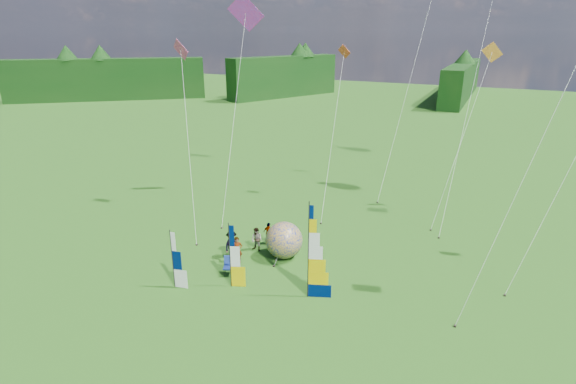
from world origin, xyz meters
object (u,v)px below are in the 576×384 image
at_px(spectator_c, 232,244).
at_px(feather_banner_main, 308,253).
at_px(side_banner_left, 230,256).
at_px(kite_whale, 472,85).
at_px(spectator_b, 257,239).
at_px(bol_inflatable, 284,240).
at_px(spectator_d, 269,233).
at_px(side_banner_far, 173,260).
at_px(camp_chair, 229,266).
at_px(spectator_a, 237,250).

bearing_deg(spectator_c, feather_banner_main, -102.78).
bearing_deg(side_banner_left, kite_whale, 39.26).
bearing_deg(side_banner_left, spectator_b, 79.83).
relative_size(bol_inflatable, spectator_d, 1.57).
bearing_deg(side_banner_far, side_banner_left, 15.98).
bearing_deg(spectator_b, kite_whale, 57.19).
bearing_deg(bol_inflatable, side_banner_left, -104.64).
height_order(feather_banner_main, camp_chair, feather_banner_main).
bearing_deg(spectator_c, spectator_b, -27.14).
height_order(spectator_c, camp_chair, spectator_c).
height_order(spectator_a, spectator_b, spectator_a).
relative_size(side_banner_far, spectator_c, 1.87).
xyz_separation_m(side_banner_left, side_banner_far, (-2.89, -1.46, -0.19)).
height_order(side_banner_left, camp_chair, side_banner_left).
relative_size(side_banner_far, spectator_a, 1.97).
distance_m(spectator_d, camp_chair, 4.81).
height_order(side_banner_left, bol_inflatable, side_banner_left).
xyz_separation_m(spectator_c, camp_chair, (1.02, -1.97, -0.35)).
bearing_deg(spectator_d, spectator_c, 80.50).
bearing_deg(spectator_c, kite_whale, -33.57).
bearing_deg(bol_inflatable, kite_whale, 55.83).
height_order(feather_banner_main, kite_whale, kite_whale).
relative_size(bol_inflatable, camp_chair, 2.08).
height_order(spectator_b, kite_whale, kite_whale).
bearing_deg(side_banner_far, spectator_a, 55.67).
relative_size(side_banner_left, side_banner_far, 1.11).
distance_m(spectator_a, spectator_c, 0.82).
relative_size(bol_inflatable, spectator_b, 1.47).
bearing_deg(feather_banner_main, spectator_b, 125.75).
xyz_separation_m(spectator_b, spectator_c, (-0.98, -1.53, 0.12)).
height_order(feather_banner_main, spectator_b, feather_banner_main).
xyz_separation_m(spectator_d, camp_chair, (-0.18, -4.80, -0.19)).
bearing_deg(spectator_a, side_banner_far, -145.06).
bearing_deg(side_banner_far, camp_chair, 39.24).
bearing_deg(spectator_a, camp_chair, -109.51).
relative_size(feather_banner_main, bol_inflatable, 2.27).
bearing_deg(spectator_a, feather_banner_main, -47.90).
bearing_deg(side_banner_left, feather_banner_main, -8.90).
distance_m(side_banner_left, spectator_b, 4.74).
height_order(side_banner_left, spectator_d, side_banner_left).
relative_size(spectator_a, spectator_d, 1.15).
relative_size(bol_inflatable, spectator_c, 1.29).
xyz_separation_m(side_banner_left, camp_chair, (-0.82, 1.02, -1.34)).
xyz_separation_m(feather_banner_main, spectator_b, (-5.24, 3.59, -1.91)).
bearing_deg(side_banner_far, kite_whale, 44.96).
bearing_deg(side_banner_far, spectator_b, 60.40).
xyz_separation_m(spectator_a, kite_whale, (11.43, 15.36, 9.13)).
distance_m(side_banner_left, side_banner_far, 3.24).
relative_size(spectator_b, spectator_c, 0.88).
xyz_separation_m(feather_banner_main, kite_whale, (5.89, 16.98, 7.28)).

